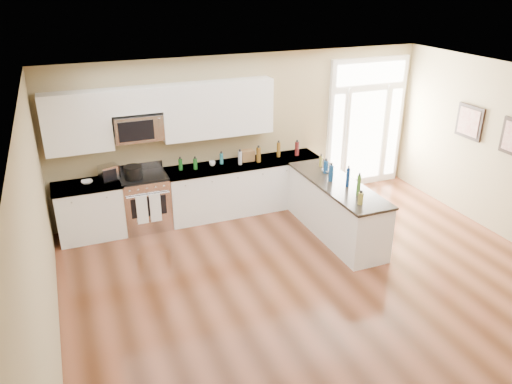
% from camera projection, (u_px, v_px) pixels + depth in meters
% --- Properties ---
extents(ground, '(8.00, 8.00, 0.00)m').
position_uv_depth(ground, '(359.00, 326.00, 6.26)').
color(ground, '#492614').
extents(room_shell, '(8.00, 8.00, 8.00)m').
position_uv_depth(room_shell, '(372.00, 203.00, 5.57)').
color(room_shell, tan).
rests_on(room_shell, ground).
extents(back_cabinet_left, '(1.10, 0.66, 0.94)m').
position_uv_depth(back_cabinet_left, '(91.00, 212.00, 8.24)').
color(back_cabinet_left, white).
rests_on(back_cabinet_left, ground).
extents(back_cabinet_right, '(2.85, 0.66, 0.94)m').
position_uv_depth(back_cabinet_right, '(244.00, 188.00, 9.16)').
color(back_cabinet_right, white).
rests_on(back_cabinet_right, ground).
extents(peninsula_cabinet, '(0.69, 2.32, 0.94)m').
position_uv_depth(peninsula_cabinet, '(335.00, 211.00, 8.30)').
color(peninsula_cabinet, white).
rests_on(peninsula_cabinet, ground).
extents(upper_cabinet_left, '(1.04, 0.33, 0.95)m').
position_uv_depth(upper_cabinet_left, '(76.00, 123.00, 7.76)').
color(upper_cabinet_left, white).
rests_on(upper_cabinet_left, room_shell).
extents(upper_cabinet_right, '(1.94, 0.33, 0.95)m').
position_uv_depth(upper_cabinet_right, '(218.00, 109.00, 8.55)').
color(upper_cabinet_right, white).
rests_on(upper_cabinet_right, room_shell).
extents(upper_cabinet_short, '(0.82, 0.33, 0.40)m').
position_uv_depth(upper_cabinet_short, '(135.00, 100.00, 7.96)').
color(upper_cabinet_short, white).
rests_on(upper_cabinet_short, room_shell).
extents(microwave, '(0.78, 0.41, 0.42)m').
position_uv_depth(microwave, '(138.00, 127.00, 8.11)').
color(microwave, silver).
rests_on(microwave, room_shell).
extents(entry_door, '(1.70, 0.10, 2.60)m').
position_uv_depth(entry_door, '(366.00, 124.00, 9.96)').
color(entry_door, white).
rests_on(entry_door, ground).
extents(wall_art_near, '(0.05, 0.58, 0.58)m').
position_uv_depth(wall_art_near, '(470.00, 122.00, 8.62)').
color(wall_art_near, black).
rests_on(wall_art_near, room_shell).
extents(kitchen_range, '(0.78, 0.69, 1.08)m').
position_uv_depth(kitchen_range, '(146.00, 201.00, 8.53)').
color(kitchen_range, silver).
rests_on(kitchen_range, ground).
extents(stockpot, '(0.35, 0.35, 0.23)m').
position_uv_depth(stockpot, '(133.00, 172.00, 8.19)').
color(stockpot, black).
rests_on(stockpot, kitchen_range).
extents(toaster_oven, '(0.35, 0.31, 0.25)m').
position_uv_depth(toaster_oven, '(109.00, 173.00, 8.16)').
color(toaster_oven, silver).
rests_on(toaster_oven, back_cabinet_left).
extents(cardboard_box, '(0.25, 0.18, 0.19)m').
position_uv_depth(cardboard_box, '(247.00, 155.00, 9.02)').
color(cardboard_box, brown).
rests_on(cardboard_box, back_cabinet_right).
extents(bowl_left, '(0.19, 0.19, 0.04)m').
position_uv_depth(bowl_left, '(87.00, 182.00, 8.06)').
color(bowl_left, white).
rests_on(bowl_left, back_cabinet_left).
extents(bowl_peninsula, '(0.16, 0.16, 0.05)m').
position_uv_depth(bowl_peninsula, '(326.00, 171.00, 8.52)').
color(bowl_peninsula, white).
rests_on(bowl_peninsula, peninsula_cabinet).
extents(cup_counter, '(0.14, 0.14, 0.09)m').
position_uv_depth(cup_counter, '(212.00, 163.00, 8.79)').
color(cup_counter, white).
rests_on(cup_counter, back_cabinet_right).
extents(counter_bottles, '(2.39, 2.44, 0.32)m').
position_uv_depth(counter_bottles, '(287.00, 165.00, 8.51)').
color(counter_bottles, '#19591E').
rests_on(counter_bottles, back_cabinet_right).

